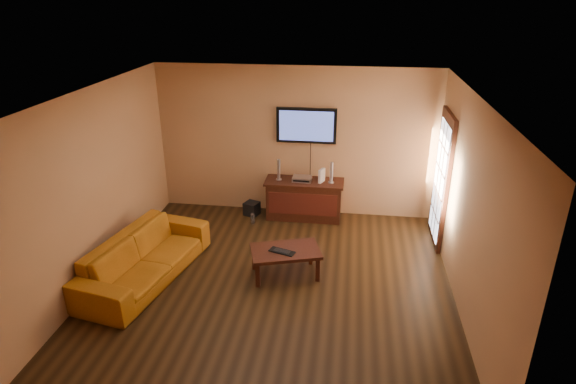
% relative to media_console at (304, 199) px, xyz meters
% --- Properties ---
extents(ground_plane, '(5.00, 5.00, 0.00)m').
position_rel_media_console_xyz_m(ground_plane, '(-0.20, -2.23, -0.36)').
color(ground_plane, black).
rests_on(ground_plane, ground).
extents(room_walls, '(5.00, 5.00, 5.00)m').
position_rel_media_console_xyz_m(room_walls, '(-0.20, -1.60, 1.33)').
color(room_walls, tan).
rests_on(room_walls, ground).
extents(french_door, '(0.07, 1.02, 2.22)m').
position_rel_media_console_xyz_m(french_door, '(2.26, -0.53, 0.69)').
color(french_door, black).
rests_on(french_door, ground).
extents(media_console, '(1.40, 0.54, 0.72)m').
position_rel_media_console_xyz_m(media_console, '(0.00, 0.00, 0.00)').
color(media_console, black).
rests_on(media_console, ground).
extents(television, '(1.06, 0.08, 0.62)m').
position_rel_media_console_xyz_m(television, '(0.00, 0.23, 1.31)').
color(television, black).
rests_on(television, ground).
extents(coffee_table, '(1.12, 0.86, 0.42)m').
position_rel_media_console_xyz_m(coffee_table, '(-0.06, -1.96, 0.00)').
color(coffee_table, black).
rests_on(coffee_table, ground).
extents(sofa, '(1.10, 2.35, 0.89)m').
position_rel_media_console_xyz_m(sofa, '(-2.06, -2.29, 0.08)').
color(sofa, '#A45F12').
rests_on(sofa, ground).
extents(speaker_left, '(0.11, 0.11, 0.39)m').
position_rel_media_console_xyz_m(speaker_left, '(-0.46, 0.00, 0.53)').
color(speaker_left, silver).
rests_on(speaker_left, media_console).
extents(speaker_right, '(0.10, 0.10, 0.38)m').
position_rel_media_console_xyz_m(speaker_right, '(0.48, -0.01, 0.53)').
color(speaker_right, silver).
rests_on(speaker_right, media_console).
extents(av_receiver, '(0.35, 0.25, 0.08)m').
position_rel_media_console_xyz_m(av_receiver, '(-0.04, 0.01, 0.39)').
color(av_receiver, silver).
rests_on(av_receiver, media_console).
extents(game_console, '(0.12, 0.18, 0.24)m').
position_rel_media_console_xyz_m(game_console, '(0.31, -0.01, 0.48)').
color(game_console, white).
rests_on(game_console, media_console).
extents(subwoofer, '(0.31, 0.31, 0.24)m').
position_rel_media_console_xyz_m(subwoofer, '(-0.97, -0.02, -0.24)').
color(subwoofer, black).
rests_on(subwoofer, ground).
extents(bottle, '(0.07, 0.07, 0.21)m').
position_rel_media_console_xyz_m(bottle, '(-0.88, -0.40, -0.26)').
color(bottle, white).
rests_on(bottle, ground).
extents(keyboard, '(0.40, 0.25, 0.02)m').
position_rel_media_console_xyz_m(keyboard, '(-0.10, -2.03, 0.07)').
color(keyboard, black).
rests_on(keyboard, coffee_table).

